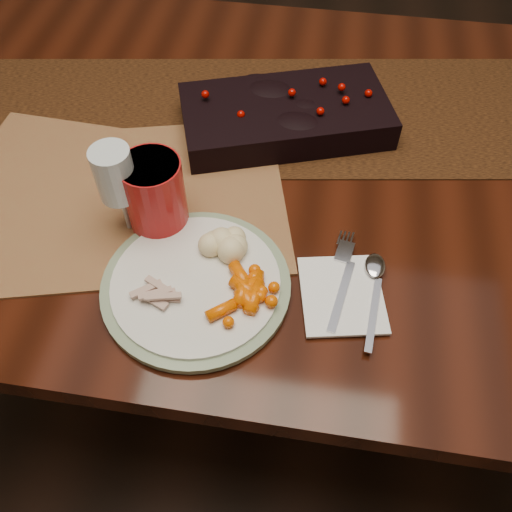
% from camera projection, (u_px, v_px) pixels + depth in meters
% --- Properties ---
extents(floor, '(5.00, 5.00, 0.00)m').
position_uv_depth(floor, '(263.00, 345.00, 1.58)').
color(floor, black).
rests_on(floor, ground).
extents(dining_table, '(1.80, 1.00, 0.75)m').
position_uv_depth(dining_table, '(265.00, 270.00, 1.28)').
color(dining_table, black).
rests_on(dining_table, floor).
extents(table_runner, '(1.77, 0.62, 0.00)m').
position_uv_depth(table_runner, '(302.00, 113.00, 1.04)').
color(table_runner, '#3E2D11').
rests_on(table_runner, dining_table).
extents(centerpiece, '(0.41, 0.30, 0.07)m').
position_uv_depth(centerpiece, '(286.00, 112.00, 0.98)').
color(centerpiece, black).
rests_on(centerpiece, table_runner).
extents(placemat_main, '(0.57, 0.47, 0.00)m').
position_uv_depth(placemat_main, '(136.00, 199.00, 0.90)').
color(placemat_main, brown).
rests_on(placemat_main, dining_table).
extents(placemat_second, '(0.49, 0.37, 0.00)m').
position_uv_depth(placemat_second, '(93.00, 197.00, 0.90)').
color(placemat_second, brown).
rests_on(placemat_second, dining_table).
extents(dinner_plate, '(0.31, 0.31, 0.02)m').
position_uv_depth(dinner_plate, '(196.00, 284.00, 0.79)').
color(dinner_plate, silver).
rests_on(dinner_plate, placemat_main).
extents(baby_carrots, '(0.11, 0.09, 0.02)m').
position_uv_depth(baby_carrots, '(240.00, 294.00, 0.76)').
color(baby_carrots, '#E55600').
rests_on(baby_carrots, dinner_plate).
extents(mashed_potatoes, '(0.08, 0.07, 0.04)m').
position_uv_depth(mashed_potatoes, '(223.00, 240.00, 0.80)').
color(mashed_potatoes, beige).
rests_on(mashed_potatoes, dinner_plate).
extents(turkey_shreds, '(0.08, 0.07, 0.02)m').
position_uv_depth(turkey_shreds, '(158.00, 293.00, 0.76)').
color(turkey_shreds, beige).
rests_on(turkey_shreds, dinner_plate).
extents(napkin, '(0.14, 0.16, 0.00)m').
position_uv_depth(napkin, '(342.00, 295.00, 0.78)').
color(napkin, white).
rests_on(napkin, placemat_main).
extents(fork, '(0.05, 0.16, 0.00)m').
position_uv_depth(fork, '(342.00, 284.00, 0.79)').
color(fork, '#BCBCC0').
rests_on(fork, napkin).
extents(spoon, '(0.05, 0.16, 0.00)m').
position_uv_depth(spoon, '(374.00, 298.00, 0.77)').
color(spoon, '#BABABA').
rests_on(spoon, napkin).
extents(red_cup, '(0.10, 0.10, 0.13)m').
position_uv_depth(red_cup, '(155.00, 195.00, 0.82)').
color(red_cup, '#AE1516').
rests_on(red_cup, placemat_main).
extents(wine_glass, '(0.06, 0.06, 0.16)m').
position_uv_depth(wine_glass, '(120.00, 193.00, 0.80)').
color(wine_glass, silver).
rests_on(wine_glass, dining_table).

